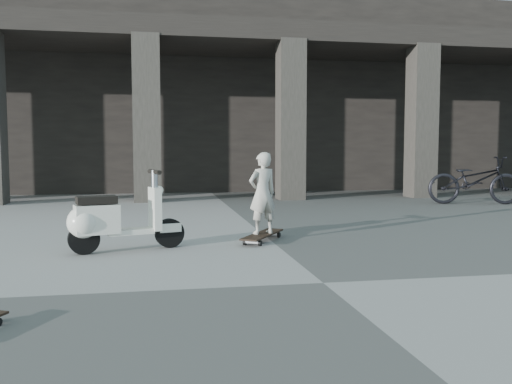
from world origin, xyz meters
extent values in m
plane|color=#4C4C4A|center=(0.00, 0.00, 0.00)|extent=(90.00, 90.00, 0.00)
cube|color=black|center=(0.00, 14.00, 3.00)|extent=(28.00, 6.00, 6.00)
cube|color=black|center=(0.00, 9.60, 4.20)|extent=(28.00, 2.80, 0.50)
cube|color=#302E28|center=(-1.79, 8.50, 2.00)|extent=(0.65, 0.65, 4.00)
cube|color=#302E28|center=(1.79, 8.50, 2.00)|extent=(0.65, 0.65, 4.00)
cube|color=#302E28|center=(5.36, 8.50, 2.00)|extent=(0.65, 0.65, 4.00)
cube|color=black|center=(-0.12, 2.42, 0.09)|extent=(0.77, 1.03, 0.02)
cube|color=#B2B2B7|center=(0.07, 2.73, 0.05)|extent=(0.22, 0.17, 0.03)
cube|color=#B2B2B7|center=(-0.32, 2.10, 0.05)|extent=(0.22, 0.17, 0.03)
cylinder|color=black|center=(-0.02, 2.79, 0.04)|extent=(0.07, 0.08, 0.08)
cylinder|color=black|center=(0.17, 2.67, 0.04)|extent=(0.07, 0.08, 0.08)
cylinder|color=black|center=(-0.42, 2.16, 0.04)|extent=(0.07, 0.08, 0.08)
cylinder|color=black|center=(-0.23, 2.04, 0.04)|extent=(0.07, 0.08, 0.08)
imported|color=#BCB6A9|center=(-0.12, 2.42, 0.67)|extent=(0.48, 0.39, 1.13)
cylinder|color=black|center=(-1.41, 2.17, 0.19)|extent=(0.39, 0.19, 0.38)
cylinder|color=black|center=(-2.45, 1.88, 0.19)|extent=(0.39, 0.19, 0.38)
cube|color=white|center=(-1.90, 2.03, 0.25)|extent=(0.61, 0.39, 0.07)
cube|color=white|center=(-2.29, 1.92, 0.43)|extent=(0.58, 0.43, 0.36)
sphere|color=white|center=(-2.45, 1.88, 0.40)|extent=(0.40, 0.40, 0.40)
cube|color=black|center=(-2.29, 1.92, 0.66)|extent=(0.52, 0.36, 0.09)
cube|color=white|center=(-1.59, 2.12, 0.52)|extent=(0.18, 0.34, 0.55)
cube|color=white|center=(-1.41, 2.17, 0.26)|extent=(0.31, 0.20, 0.11)
cylinder|color=#B2B2B7|center=(-1.59, 2.12, 0.87)|extent=(0.10, 0.10, 0.28)
cylinder|color=black|center=(-1.59, 2.12, 0.99)|extent=(0.18, 0.47, 0.06)
sphere|color=white|center=(-1.54, 2.13, 0.76)|extent=(0.11, 0.11, 0.11)
imported|color=black|center=(5.71, 6.54, 0.56)|extent=(2.23, 1.24, 1.11)
camera|label=1|loc=(-1.55, -4.92, 1.29)|focal=38.00mm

